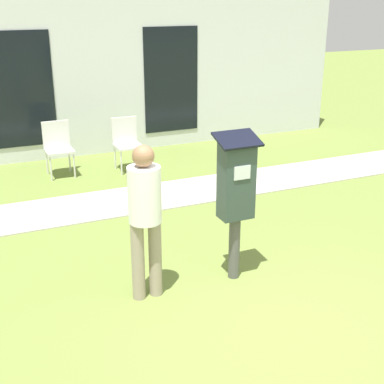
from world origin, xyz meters
name	(u,v)px	position (x,y,z in m)	size (l,w,h in m)	color
ground_plane	(289,333)	(0.00, 0.00, 0.00)	(40.00, 40.00, 0.00)	olive
sidewalk	(150,197)	(0.00, 3.73, 0.01)	(12.00, 1.10, 0.02)	#B7B2A8
building_facade	(98,68)	(0.00, 6.46, 1.60)	(10.00, 0.26, 3.20)	silver
parking_meter	(236,188)	(0.02, 1.12, 1.02)	(0.44, 0.31, 1.59)	#4C4C4C
person_standing	(145,211)	(-0.95, 1.12, 0.93)	(0.32, 0.32, 1.58)	gray
outdoor_chair_left	(58,144)	(-1.02, 5.39, 0.53)	(0.44, 0.44, 0.90)	silver
outdoor_chair_middle	(126,140)	(0.11, 5.21, 0.53)	(0.44, 0.44, 0.90)	silver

